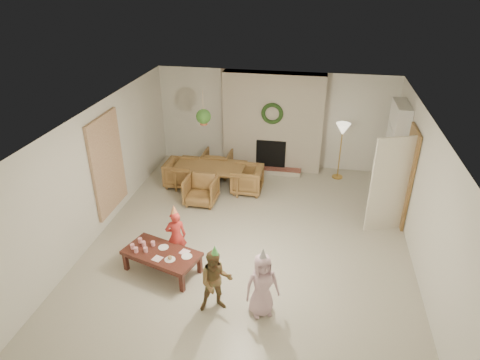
% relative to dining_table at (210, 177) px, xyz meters
% --- Properties ---
extents(floor, '(7.00, 7.00, 0.00)m').
position_rel_dining_table_xyz_m(floor, '(1.31, -1.86, -0.29)').
color(floor, '#B7B29E').
rests_on(floor, ground).
extents(ceiling, '(7.00, 7.00, 0.00)m').
position_rel_dining_table_xyz_m(ceiling, '(1.31, -1.86, 2.21)').
color(ceiling, white).
rests_on(ceiling, wall_back).
extents(wall_back, '(7.00, 0.00, 7.00)m').
position_rel_dining_table_xyz_m(wall_back, '(1.31, 1.64, 0.96)').
color(wall_back, silver).
rests_on(wall_back, floor).
extents(wall_front, '(7.00, 0.00, 7.00)m').
position_rel_dining_table_xyz_m(wall_front, '(1.31, -5.36, 0.96)').
color(wall_front, silver).
rests_on(wall_front, floor).
extents(wall_left, '(0.00, 7.00, 7.00)m').
position_rel_dining_table_xyz_m(wall_left, '(-1.69, -1.86, 0.96)').
color(wall_left, silver).
rests_on(wall_left, floor).
extents(wall_right, '(0.00, 7.00, 7.00)m').
position_rel_dining_table_xyz_m(wall_right, '(4.31, -1.86, 0.96)').
color(wall_right, silver).
rests_on(wall_right, floor).
extents(fireplace_mass, '(2.50, 0.40, 2.50)m').
position_rel_dining_table_xyz_m(fireplace_mass, '(1.31, 1.44, 0.96)').
color(fireplace_mass, maroon).
rests_on(fireplace_mass, floor).
extents(fireplace_hearth, '(1.60, 0.30, 0.12)m').
position_rel_dining_table_xyz_m(fireplace_hearth, '(1.31, 1.09, -0.23)').
color(fireplace_hearth, maroon).
rests_on(fireplace_hearth, floor).
extents(fireplace_firebox, '(0.75, 0.12, 0.75)m').
position_rel_dining_table_xyz_m(fireplace_firebox, '(1.31, 1.26, 0.16)').
color(fireplace_firebox, black).
rests_on(fireplace_firebox, floor).
extents(fireplace_wreath, '(0.54, 0.10, 0.54)m').
position_rel_dining_table_xyz_m(fireplace_wreath, '(1.31, 1.21, 1.26)').
color(fireplace_wreath, '#1C3B16').
rests_on(fireplace_wreath, fireplace_mass).
extents(floor_lamp_base, '(0.27, 0.27, 0.03)m').
position_rel_dining_table_xyz_m(floor_lamp_base, '(3.03, 1.14, -0.27)').
color(floor_lamp_base, gold).
rests_on(floor_lamp_base, floor).
extents(floor_lamp_post, '(0.03, 0.03, 1.29)m').
position_rel_dining_table_xyz_m(floor_lamp_post, '(3.03, 1.14, 0.38)').
color(floor_lamp_post, gold).
rests_on(floor_lamp_post, floor).
extents(floor_lamp_shade, '(0.34, 0.34, 0.29)m').
position_rel_dining_table_xyz_m(floor_lamp_shade, '(3.03, 1.14, 1.00)').
color(floor_lamp_shade, beige).
rests_on(floor_lamp_shade, floor_lamp_post).
extents(bookshelf_carcass, '(0.30, 1.00, 2.20)m').
position_rel_dining_table_xyz_m(bookshelf_carcass, '(4.15, 0.44, 0.81)').
color(bookshelf_carcass, white).
rests_on(bookshelf_carcass, floor).
extents(bookshelf_shelf_a, '(0.30, 0.92, 0.03)m').
position_rel_dining_table_xyz_m(bookshelf_shelf_a, '(4.13, 0.44, 0.16)').
color(bookshelf_shelf_a, white).
rests_on(bookshelf_shelf_a, bookshelf_carcass).
extents(bookshelf_shelf_b, '(0.30, 0.92, 0.03)m').
position_rel_dining_table_xyz_m(bookshelf_shelf_b, '(4.13, 0.44, 0.56)').
color(bookshelf_shelf_b, white).
rests_on(bookshelf_shelf_b, bookshelf_carcass).
extents(bookshelf_shelf_c, '(0.30, 0.92, 0.03)m').
position_rel_dining_table_xyz_m(bookshelf_shelf_c, '(4.13, 0.44, 0.96)').
color(bookshelf_shelf_c, white).
rests_on(bookshelf_shelf_c, bookshelf_carcass).
extents(bookshelf_shelf_d, '(0.30, 0.92, 0.03)m').
position_rel_dining_table_xyz_m(bookshelf_shelf_d, '(4.13, 0.44, 1.36)').
color(bookshelf_shelf_d, white).
rests_on(bookshelf_shelf_d, bookshelf_carcass).
extents(books_row_lower, '(0.20, 0.40, 0.24)m').
position_rel_dining_table_xyz_m(books_row_lower, '(4.11, 0.29, 0.30)').
color(books_row_lower, '#92381A').
rests_on(books_row_lower, bookshelf_shelf_a).
extents(books_row_mid, '(0.20, 0.44, 0.24)m').
position_rel_dining_table_xyz_m(books_row_mid, '(4.11, 0.49, 0.70)').
color(books_row_mid, navy).
rests_on(books_row_mid, bookshelf_shelf_b).
extents(books_row_upper, '(0.20, 0.36, 0.22)m').
position_rel_dining_table_xyz_m(books_row_upper, '(4.11, 0.34, 1.09)').
color(books_row_upper, '#B09225').
rests_on(books_row_upper, bookshelf_shelf_c).
extents(door_frame, '(0.05, 0.86, 2.04)m').
position_rel_dining_table_xyz_m(door_frame, '(4.27, -0.66, 0.73)').
color(door_frame, brown).
rests_on(door_frame, floor).
extents(door_leaf, '(0.77, 0.32, 2.00)m').
position_rel_dining_table_xyz_m(door_leaf, '(3.89, -1.04, 0.71)').
color(door_leaf, beige).
rests_on(door_leaf, floor).
extents(curtain_panel, '(0.06, 1.20, 2.00)m').
position_rel_dining_table_xyz_m(curtain_panel, '(-1.65, -1.66, 0.96)').
color(curtain_panel, beige).
rests_on(curtain_panel, wall_left).
extents(dining_table, '(1.66, 0.95, 0.58)m').
position_rel_dining_table_xyz_m(dining_table, '(0.00, 0.00, 0.00)').
color(dining_table, brown).
rests_on(dining_table, floor).
extents(dining_chair_near, '(0.69, 0.71, 0.64)m').
position_rel_dining_table_xyz_m(dining_chair_near, '(-0.01, -0.72, 0.03)').
color(dining_chair_near, brown).
rests_on(dining_chair_near, floor).
extents(dining_chair_far, '(0.69, 0.71, 0.64)m').
position_rel_dining_table_xyz_m(dining_chair_far, '(0.01, 0.72, 0.03)').
color(dining_chair_far, brown).
rests_on(dining_chair_far, floor).
extents(dining_chair_left, '(0.71, 0.69, 0.64)m').
position_rel_dining_table_xyz_m(dining_chair_left, '(-0.72, 0.01, 0.03)').
color(dining_chair_left, brown).
rests_on(dining_chair_left, floor).
extents(dining_chair_right, '(0.71, 0.69, 0.64)m').
position_rel_dining_table_xyz_m(dining_chair_right, '(0.90, -0.02, 0.03)').
color(dining_chair_right, brown).
rests_on(dining_chair_right, floor).
extents(hanging_plant_cord, '(0.01, 0.01, 0.70)m').
position_rel_dining_table_xyz_m(hanging_plant_cord, '(0.01, -0.36, 1.86)').
color(hanging_plant_cord, tan).
rests_on(hanging_plant_cord, ceiling).
extents(hanging_plant_pot, '(0.16, 0.16, 0.12)m').
position_rel_dining_table_xyz_m(hanging_plant_pot, '(0.01, -0.36, 1.51)').
color(hanging_plant_pot, brown).
rests_on(hanging_plant_pot, hanging_plant_cord).
extents(hanging_plant_foliage, '(0.32, 0.32, 0.32)m').
position_rel_dining_table_xyz_m(hanging_plant_foliage, '(0.01, -0.36, 1.63)').
color(hanging_plant_foliage, '#25501A').
rests_on(hanging_plant_foliage, hanging_plant_pot).
extents(coffee_table_top, '(1.45, 1.02, 0.06)m').
position_rel_dining_table_xyz_m(coffee_table_top, '(-0.05, -3.14, 0.09)').
color(coffee_table_top, '#50231A').
rests_on(coffee_table_top, floor).
extents(coffee_table_apron, '(1.32, 0.89, 0.08)m').
position_rel_dining_table_xyz_m(coffee_table_apron, '(-0.05, -3.14, 0.01)').
color(coffee_table_apron, '#50231A').
rests_on(coffee_table_apron, floor).
extents(coffee_leg_fl, '(0.09, 0.09, 0.34)m').
position_rel_dining_table_xyz_m(coffee_leg_fl, '(-0.70, -3.22, -0.12)').
color(coffee_leg_fl, '#50231A').
rests_on(coffee_leg_fl, floor).
extents(coffee_leg_fr, '(0.09, 0.09, 0.34)m').
position_rel_dining_table_xyz_m(coffee_leg_fr, '(0.44, -3.57, -0.12)').
color(coffee_leg_fr, '#50231A').
rests_on(coffee_leg_fr, floor).
extents(coffee_leg_bl, '(0.09, 0.09, 0.34)m').
position_rel_dining_table_xyz_m(coffee_leg_bl, '(-0.54, -2.71, -0.12)').
color(coffee_leg_bl, '#50231A').
rests_on(coffee_leg_bl, floor).
extents(coffee_leg_br, '(0.09, 0.09, 0.34)m').
position_rel_dining_table_xyz_m(coffee_leg_br, '(0.60, -3.06, -0.12)').
color(coffee_leg_br, '#50231A').
rests_on(coffee_leg_br, floor).
extents(cup_a, '(0.09, 0.09, 0.09)m').
position_rel_dining_table_xyz_m(cup_a, '(-0.58, -3.14, 0.16)').
color(cup_a, white).
rests_on(cup_a, coffee_table_top).
extents(cup_b, '(0.09, 0.09, 0.09)m').
position_rel_dining_table_xyz_m(cup_b, '(-0.52, -2.94, 0.16)').
color(cup_b, white).
rests_on(cup_b, coffee_table_top).
extents(cup_c, '(0.09, 0.09, 0.09)m').
position_rel_dining_table_xyz_m(cup_c, '(-0.48, -3.22, 0.16)').
color(cup_c, white).
rests_on(cup_c, coffee_table_top).
extents(cup_d, '(0.09, 0.09, 0.09)m').
position_rel_dining_table_xyz_m(cup_d, '(-0.42, -3.03, 0.16)').
color(cup_d, white).
rests_on(cup_d, coffee_table_top).
extents(cup_e, '(0.09, 0.09, 0.09)m').
position_rel_dining_table_xyz_m(cup_e, '(-0.32, -3.19, 0.16)').
color(cup_e, white).
rests_on(cup_e, coffee_table_top).
extents(cup_f, '(0.09, 0.09, 0.09)m').
position_rel_dining_table_xyz_m(cup_f, '(-0.26, -2.99, 0.16)').
color(cup_f, white).
rests_on(cup_f, coffee_table_top).
extents(plate_a, '(0.23, 0.23, 0.01)m').
position_rel_dining_table_xyz_m(plate_a, '(-0.07, -3.01, 0.12)').
color(plate_a, white).
rests_on(plate_a, coffee_table_top).
extents(plate_b, '(0.23, 0.23, 0.01)m').
position_rel_dining_table_xyz_m(plate_b, '(0.16, -3.31, 0.12)').
color(plate_b, white).
rests_on(plate_b, coffee_table_top).
extents(plate_c, '(0.23, 0.23, 0.01)m').
position_rel_dining_table_xyz_m(plate_c, '(0.41, -3.18, 0.12)').
color(plate_c, white).
rests_on(plate_c, coffee_table_top).
extents(food_scoop, '(0.09, 0.09, 0.07)m').
position_rel_dining_table_xyz_m(food_scoop, '(0.16, -3.31, 0.16)').
color(food_scoop, tan).
rests_on(food_scoop, plate_b).
extents(napkin_left, '(0.19, 0.19, 0.01)m').
position_rel_dining_table_xyz_m(napkin_left, '(-0.06, -3.33, 0.12)').
color(napkin_left, '#F9B8C6').
rests_on(napkin_left, coffee_table_top).
extents(napkin_right, '(0.19, 0.19, 0.01)m').
position_rel_dining_table_xyz_m(napkin_right, '(0.34, -3.07, 0.12)').
color(napkin_right, '#F9B8C6').
rests_on(napkin_right, coffee_table_top).
extents(child_red, '(0.43, 0.37, 1.01)m').
position_rel_dining_table_xyz_m(child_red, '(0.09, -2.78, 0.22)').
color(child_red, red).
rests_on(child_red, floor).
extents(party_hat_red, '(0.15, 0.15, 0.19)m').
position_rel_dining_table_xyz_m(party_hat_red, '(0.09, -2.78, 0.76)').
color(party_hat_red, gold).
rests_on(party_hat_red, child_red).
extents(child_plaid, '(0.63, 0.56, 1.08)m').
position_rel_dining_table_xyz_m(child_plaid, '(1.08, -3.84, 0.25)').
color(child_plaid, brown).
rests_on(child_plaid, floor).
extents(party_hat_plaid, '(0.13, 0.13, 0.18)m').
position_rel_dining_table_xyz_m(party_hat_plaid, '(1.08, -3.84, 0.83)').
color(party_hat_plaid, '#54C253').
rests_on(party_hat_plaid, child_plaid).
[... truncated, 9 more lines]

